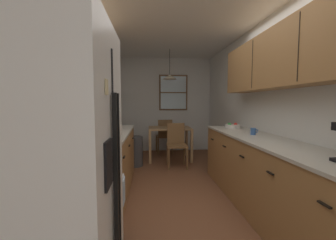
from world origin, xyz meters
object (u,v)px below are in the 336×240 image
dining_table (170,133)px  storage_canister (93,134)px  dining_chair_near (176,143)px  mug_by_coffeemaker (253,131)px  fruit_bowl (233,126)px  stove_range (80,203)px  trash_bin (135,151)px  table_serving_bowl (172,126)px  dining_chair_far (165,135)px  microwave_over_range (60,57)px  refrigerator (45,189)px

dining_table → storage_canister: storage_canister is taller
dining_chair_near → mug_by_coffeemaker: size_ratio=8.36×
fruit_bowl → dining_table: bearing=122.8°
stove_range → trash_bin: bearing=83.7°
dining_chair_near → table_serving_bowl: (-0.03, 0.63, 0.29)m
dining_chair_far → fruit_bowl: 2.32m
dining_table → microwave_over_range: bearing=-110.5°
dining_table → dining_chair_far: (-0.08, 0.58, -0.13)m
dining_chair_near → trash_bin: 0.89m
mug_by_coffeemaker → stove_range: bearing=-155.0°
refrigerator → trash_bin: refrigerator is taller
dining_table → mug_by_coffeemaker: (0.93, -2.23, 0.31)m
refrigerator → mug_by_coffeemaker: size_ratio=16.24×
dining_chair_near → storage_canister: size_ratio=4.96×
stove_range → mug_by_coffeemaker: stove_range is taller
stove_range → fruit_bowl: (2.01, 1.70, 0.46)m
microwave_over_range → table_serving_bowl: microwave_over_range is taller
table_serving_bowl → dining_table: bearing=-138.5°
refrigerator → dining_chair_near: (1.11, 3.28, -0.37)m
stove_range → microwave_over_range: bearing=180.0°
stove_range → dining_chair_near: (1.16, 2.58, 0.03)m
dining_chair_far → microwave_over_range: bearing=-106.5°
stove_range → microwave_over_range: size_ratio=1.87×
dining_chair_far → trash_bin: 1.27m
dining_table → dining_chair_near: size_ratio=1.08×
dining_chair_near → storage_canister: storage_canister is taller
refrigerator → microwave_over_range: size_ratio=2.97×
dining_chair_far → mug_by_coffeemaker: bearing=-70.3°
fruit_bowl → table_serving_bowl: size_ratio=1.17×
microwave_over_range → storage_canister: size_ratio=3.24×
storage_canister → fruit_bowl: bearing=30.6°
microwave_over_range → fruit_bowl: (2.13, 1.70, -0.76)m
dining_table → storage_canister: bearing=-112.1°
refrigerator → storage_canister: size_ratio=9.62×
dining_table → storage_canister: 2.89m
dining_chair_near → mug_by_coffeemaker: (0.84, -1.65, 0.45)m
table_serving_bowl → microwave_over_range: bearing=-111.2°
refrigerator → table_serving_bowl: size_ratio=8.33×
mug_by_coffeemaker → fruit_bowl: bearing=88.9°
refrigerator → table_serving_bowl: 4.06m
microwave_over_range → dining_chair_far: 4.08m
refrigerator → trash_bin: bearing=85.9°
mug_by_coffeemaker → table_serving_bowl: 2.45m
dining_chair_near → table_serving_bowl: bearing=92.4°
stove_range → microwave_over_range: microwave_over_range is taller
microwave_over_range → dining_chair_far: (1.10, 3.74, -1.20)m
refrigerator → storage_canister: 1.21m
table_serving_bowl → storage_canister: bearing=-112.8°
fruit_bowl → microwave_over_range: bearing=-141.4°
dining_table → storage_canister: (-1.08, -2.65, 0.36)m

